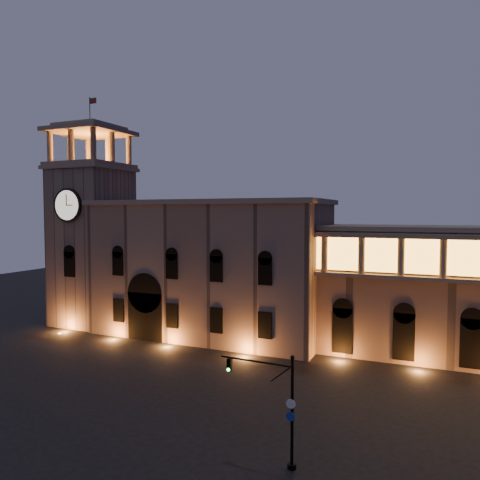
% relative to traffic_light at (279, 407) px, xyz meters
% --- Properties ---
extents(ground, '(160.00, 160.00, 0.00)m').
position_rel_traffic_light_xyz_m(ground, '(-16.71, 4.84, -3.78)').
color(ground, black).
rests_on(ground, ground).
extents(government_building, '(30.80, 12.80, 17.60)m').
position_rel_traffic_light_xyz_m(government_building, '(-18.79, 26.77, 4.99)').
color(government_building, '#7D6251').
rests_on(government_building, ground).
extents(clock_tower, '(9.80, 9.80, 32.40)m').
position_rel_traffic_light_xyz_m(clock_tower, '(-37.21, 25.82, 8.72)').
color(clock_tower, '#7D6251').
rests_on(clock_tower, ground).
extents(traffic_light, '(5.25, 0.62, 7.20)m').
position_rel_traffic_light_xyz_m(traffic_light, '(0.00, 0.00, 0.00)').
color(traffic_light, black).
rests_on(traffic_light, ground).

